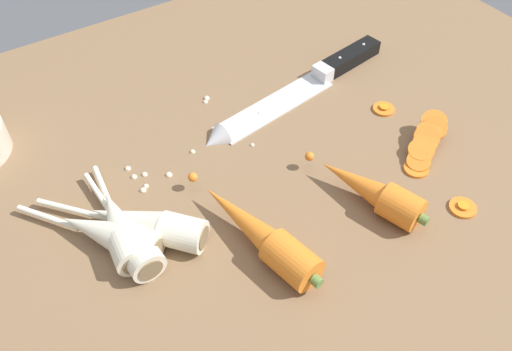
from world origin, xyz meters
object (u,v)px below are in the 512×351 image
object	(u,v)px
carrot_slice_stray_near	(386,109)
carrot_slice_stray_mid	(463,207)
parsnip_mid_left	(109,234)
carrot_slice_stack	(425,143)
whole_carrot_second	(373,191)
parsnip_front	(127,234)
parsnip_back	(147,224)
whole_carrot	(260,234)
chefs_knife	(295,91)
parsnip_mid_right	(120,228)

from	to	relation	value
carrot_slice_stray_near	carrot_slice_stray_mid	bearing A→B (deg)	-103.83
parsnip_mid_left	carrot_slice_stray_near	bearing A→B (deg)	0.78
parsnip_mid_left	carrot_slice_stack	world-z (taller)	parsnip_mid_left
whole_carrot_second	parsnip_front	distance (cm)	29.13
parsnip_back	whole_carrot	bearing A→B (deg)	-39.57
chefs_knife	whole_carrot	distance (cm)	27.99
parsnip_mid_right	carrot_slice_stray_near	distance (cm)	40.99
chefs_knife	parsnip_front	xyz separation A→B (cm)	(-31.99, -11.90, 1.33)
chefs_knife	parsnip_mid_right	xyz separation A→B (cm)	(-32.26, -10.71, 1.33)
whole_carrot	parsnip_mid_left	world-z (taller)	whole_carrot
chefs_knife	carrot_slice_stack	world-z (taller)	carrot_slice_stack
chefs_knife	parsnip_mid_left	size ratio (longest dim) A/B	2.10
chefs_knife	parsnip_front	size ratio (longest dim) A/B	1.93
chefs_knife	parsnip_front	world-z (taller)	parsnip_front
parsnip_front	parsnip_back	size ratio (longest dim) A/B	1.02
whole_carrot_second	parsnip_mid_right	size ratio (longest dim) A/B	0.96
chefs_knife	parsnip_back	distance (cm)	31.79
parsnip_mid_right	whole_carrot_second	bearing A→B (deg)	-22.55
chefs_knife	carrot_slice_stack	bearing A→B (deg)	-68.93
parsnip_mid_left	carrot_slice_stray_near	distance (cm)	42.39
parsnip_mid_left	parsnip_front	bearing A→B (deg)	-32.34
whole_carrot_second	parsnip_mid_right	bearing A→B (deg)	157.45
whole_carrot_second	carrot_slice_stray_mid	distance (cm)	11.28
whole_carrot	carrot_slice_stack	xyz separation A→B (cm)	(26.86, 0.91, -0.74)
chefs_knife	whole_carrot_second	xyz separation A→B (cm)	(-4.72, -22.15, 1.45)
whole_carrot_second	whole_carrot	bearing A→B (deg)	171.90
parsnip_front	carrot_slice_stray_near	distance (cm)	40.75
parsnip_front	carrot_slice_stack	distance (cm)	40.02
parsnip_front	parsnip_mid_right	distance (cm)	1.22
whole_carrot	whole_carrot_second	size ratio (longest dim) A/B	1.28
whole_carrot	whole_carrot_second	distance (cm)	14.92
whole_carrot	chefs_knife	bearing A→B (deg)	45.82
whole_carrot	carrot_slice_stray_mid	size ratio (longest dim) A/B	6.41
whole_carrot_second	parsnip_back	xyz separation A→B (cm)	(-24.79, 10.38, -0.12)
whole_carrot_second	carrot_slice_stray_mid	size ratio (longest dim) A/B	5.01
carrot_slice_stray_near	carrot_slice_stray_mid	world-z (taller)	same
chefs_knife	parsnip_back	size ratio (longest dim) A/B	1.96
parsnip_front	carrot_slice_stack	bearing A→B (deg)	-10.42
parsnip_back	carrot_slice_stray_near	xyz separation A→B (cm)	(38.20, 1.50, -1.62)
whole_carrot	carrot_slice_stack	size ratio (longest dim) A/B	2.14
carrot_slice_stray_near	whole_carrot_second	bearing A→B (deg)	-138.47
parsnip_mid_left	carrot_slice_stack	bearing A→B (deg)	-11.43
carrot_slice_stray_mid	parsnip_back	bearing A→B (deg)	152.87
chefs_knife	carrot_slice_stray_mid	bearing A→B (deg)	-81.96
carrot_slice_stray_mid	carrot_slice_stray_near	bearing A→B (deg)	76.17
chefs_knife	carrot_slice_stray_mid	xyz separation A→B (cm)	(4.09, -28.98, -0.29)
parsnip_mid_right	carrot_slice_stray_near	world-z (taller)	parsnip_mid_right
whole_carrot	parsnip_mid_left	xyz separation A→B (cm)	(-14.17, 9.20, -0.12)
parsnip_back	carrot_slice_stray_near	distance (cm)	38.26
whole_carrot_second	carrot_slice_stack	bearing A→B (deg)	13.97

